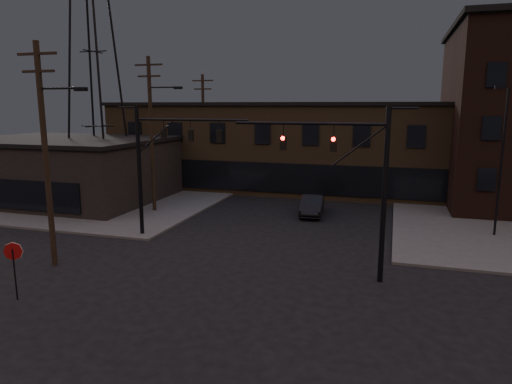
{
  "coord_description": "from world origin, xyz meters",
  "views": [
    {
      "loc": [
        6.81,
        -16.26,
        8.01
      ],
      "look_at": [
        -0.09,
        6.44,
        3.5
      ],
      "focal_mm": 32.0,
      "sensor_mm": 36.0,
      "label": 1
    }
  ],
  "objects_px": {
    "traffic_signal_near": "(359,175)",
    "stop_sign": "(13,257)",
    "car_crossing": "(312,205)",
    "traffic_signal_far": "(158,156)"
  },
  "relations": [
    {
      "from": "traffic_signal_far",
      "to": "stop_sign",
      "type": "distance_m",
      "value": 10.55
    },
    {
      "from": "stop_sign",
      "to": "car_crossing",
      "type": "height_order",
      "value": "stop_sign"
    },
    {
      "from": "traffic_signal_near",
      "to": "car_crossing",
      "type": "distance_m",
      "value": 13.45
    },
    {
      "from": "traffic_signal_near",
      "to": "car_crossing",
      "type": "height_order",
      "value": "traffic_signal_near"
    },
    {
      "from": "stop_sign",
      "to": "car_crossing",
      "type": "distance_m",
      "value": 20.75
    },
    {
      "from": "traffic_signal_far",
      "to": "car_crossing",
      "type": "height_order",
      "value": "traffic_signal_far"
    },
    {
      "from": "traffic_signal_near",
      "to": "stop_sign",
      "type": "height_order",
      "value": "traffic_signal_near"
    },
    {
      "from": "traffic_signal_near",
      "to": "traffic_signal_far",
      "type": "distance_m",
      "value": 12.57
    },
    {
      "from": "stop_sign",
      "to": "traffic_signal_far",
      "type": "bearing_deg",
      "value": 82.68
    },
    {
      "from": "traffic_signal_near",
      "to": "stop_sign",
      "type": "relative_size",
      "value": 3.23
    }
  ]
}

